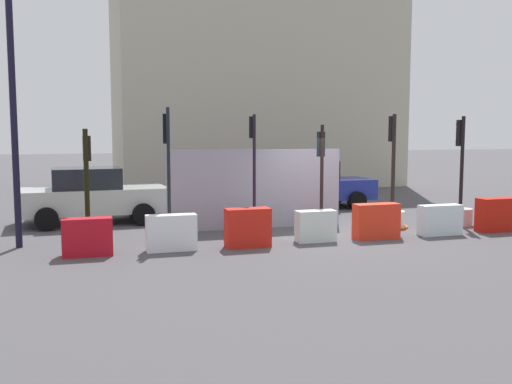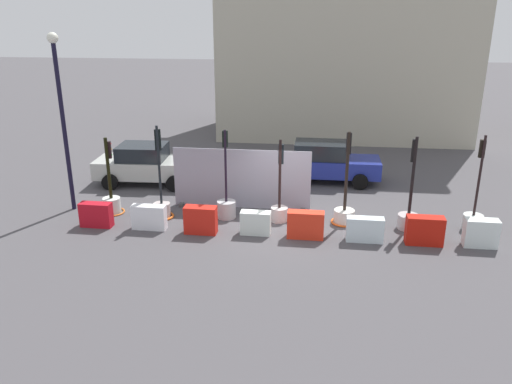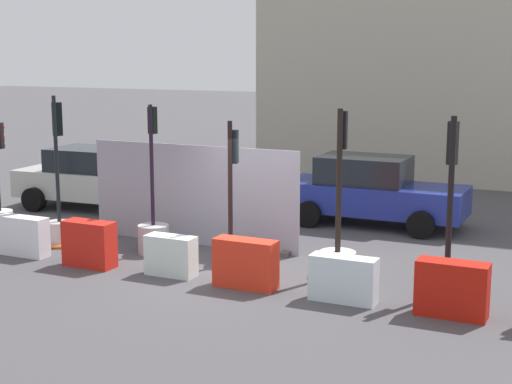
{
  "view_description": "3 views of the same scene",
  "coord_description": "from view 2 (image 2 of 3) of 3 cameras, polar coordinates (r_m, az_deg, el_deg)",
  "views": [
    {
      "loc": [
        -6.31,
        -13.44,
        2.66
      ],
      "look_at": [
        -1.89,
        0.57,
        1.12
      ],
      "focal_mm": 40.24,
      "sensor_mm": 36.0,
      "label": 1
    },
    {
      "loc": [
        1.04,
        -15.74,
        6.81
      ],
      "look_at": [
        -0.85,
        -0.2,
        1.23
      ],
      "focal_mm": 35.91,
      "sensor_mm": 36.0,
      "label": 2
    },
    {
      "loc": [
        6.44,
        -12.81,
        4.17
      ],
      "look_at": [
        0.23,
        0.85,
        1.41
      ],
      "focal_mm": 53.88,
      "sensor_mm": 36.0,
      "label": 3
    }
  ],
  "objects": [
    {
      "name": "building_main_facade",
      "position": [
        30.43,
        9.92,
        17.1
      ],
      "size": [
        14.14,
        7.51,
        11.21
      ],
      "color": "#B5AF9A",
      "rests_on": "ground_plane"
    },
    {
      "name": "traffic_light_3",
      "position": [
        17.35,
        2.63,
        -1.39
      ],
      "size": [
        0.57,
        0.57,
        2.85
      ],
      "color": "silver",
      "rests_on": "ground_plane"
    },
    {
      "name": "construction_barrier_6",
      "position": [
        16.51,
        18.27,
        -4.09
      ],
      "size": [
        1.13,
        0.45,
        0.9
      ],
      "color": "red",
      "rests_on": "ground_plane"
    },
    {
      "name": "construction_barrier_5",
      "position": [
        16.25,
        12.03,
        -4.1
      ],
      "size": [
        1.15,
        0.39,
        0.78
      ],
      "color": "silver",
      "rests_on": "ground_plane"
    },
    {
      "name": "construction_barrier_7",
      "position": [
        16.96,
        23.76,
        -4.21
      ],
      "size": [
        1.0,
        0.44,
        0.88
      ],
      "color": "silver",
      "rests_on": "ground_plane"
    },
    {
      "name": "construction_barrier_2",
      "position": [
        16.54,
        -6.19,
        -3.11
      ],
      "size": [
        1.04,
        0.44,
        0.9
      ],
      "color": "red",
      "rests_on": "ground_plane"
    },
    {
      "name": "traffic_light_2",
      "position": [
        17.67,
        -3.32,
        -1.29
      ],
      "size": [
        0.65,
        0.65,
        3.1
      ],
      "color": "#AFACAF",
      "rests_on": "ground_plane"
    },
    {
      "name": "car_silver_hatchback",
      "position": [
        21.61,
        -12.08,
        3.04
      ],
      "size": [
        4.27,
        2.31,
        1.63
      ],
      "color": "#B3B5AE",
      "rests_on": "ground_plane"
    },
    {
      "name": "construction_barrier_0",
      "position": [
        17.77,
        -17.38,
        -2.44
      ],
      "size": [
        1.05,
        0.4,
        0.82
      ],
      "color": "red",
      "rests_on": "ground_plane"
    },
    {
      "name": "construction_barrier_1",
      "position": [
        17.13,
        -11.83,
        -2.77
      ],
      "size": [
        1.12,
        0.38,
        0.82
      ],
      "color": "white",
      "rests_on": "ground_plane"
    },
    {
      "name": "traffic_light_1",
      "position": [
        17.96,
        -10.47,
        -1.23
      ],
      "size": [
        0.81,
        0.81,
        3.24
      ],
      "color": "#BBACAA",
      "rests_on": "ground_plane"
    },
    {
      "name": "car_blue_estate",
      "position": [
        21.57,
        7.68,
        3.32
      ],
      "size": [
        4.39,
        2.07,
        1.67
      ],
      "color": "navy",
      "rests_on": "ground_plane"
    },
    {
      "name": "ground_plane",
      "position": [
        17.18,
        2.9,
        -3.76
      ],
      "size": [
        120.0,
        120.0,
        0.0
      ],
      "primitive_type": "plane",
      "color": "#49474B"
    },
    {
      "name": "street_lamp_post",
      "position": [
        18.79,
        -20.86,
        8.84
      ],
      "size": [
        0.36,
        0.36,
        6.14
      ],
      "color": "black",
      "rests_on": "ground_plane"
    },
    {
      "name": "construction_barrier_4",
      "position": [
        16.19,
        5.55,
        -3.66
      ],
      "size": [
        1.15,
        0.42,
        0.88
      ],
      "color": "red",
      "rests_on": "ground_plane"
    },
    {
      "name": "construction_barrier_3",
      "position": [
        16.4,
        -0.05,
        -3.46
      ],
      "size": [
        0.97,
        0.4,
        0.76
      ],
      "color": "silver",
      "rests_on": "ground_plane"
    },
    {
      "name": "site_fence_panel",
      "position": [
        18.37,
        -1.61,
        1.35
      ],
      "size": [
        4.96,
        0.5,
        2.18
      ],
      "color": "#9794A4",
      "rests_on": "ground_plane"
    },
    {
      "name": "traffic_light_5",
      "position": [
        17.48,
        16.67,
        -2.19
      ],
      "size": [
        0.69,
        0.69,
        3.1
      ],
      "color": "#B2A6A8",
      "rests_on": "ground_plane"
    },
    {
      "name": "traffic_light_0",
      "position": [
        18.77,
        -15.8,
        -0.81
      ],
      "size": [
        0.86,
        0.86,
        2.73
      ],
      "color": "silver",
      "rests_on": "ground_plane"
    },
    {
      "name": "traffic_light_4",
      "position": [
        17.46,
        9.83,
        -1.89
      ],
      "size": [
        0.88,
        0.88,
        3.14
      ],
      "color": "silver",
      "rests_on": "ground_plane"
    },
    {
      "name": "traffic_light_6",
      "position": [
        18.08,
        23.08,
        -2.28
      ],
      "size": [
        0.64,
        0.64,
        3.18
      ],
      "color": "silver",
      "rests_on": "ground_plane"
    }
  ]
}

